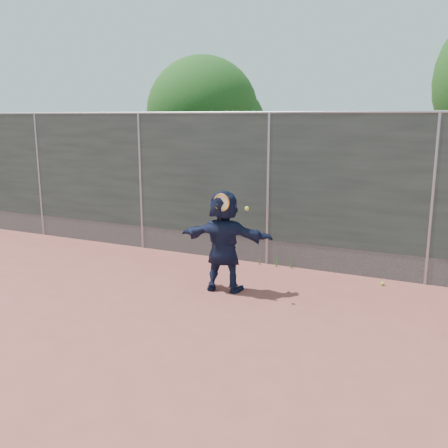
% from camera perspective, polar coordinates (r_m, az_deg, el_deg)
% --- Properties ---
extents(ground, '(80.00, 80.00, 0.00)m').
position_cam_1_polar(ground, '(7.21, -5.04, -11.77)').
color(ground, '#9E4C42').
rests_on(ground, ground).
extents(player, '(1.67, 0.74, 1.74)m').
position_cam_1_polar(player, '(8.42, -0.00, -1.93)').
color(player, '#131A36').
rests_on(player, ground).
extents(ball_ground, '(0.07, 0.07, 0.07)m').
position_cam_1_polar(ball_ground, '(9.31, 17.67, -6.49)').
color(ball_ground, '#B2E031').
rests_on(ball_ground, ground).
extents(fence, '(20.00, 0.06, 3.03)m').
position_cam_1_polar(fence, '(9.86, 5.07, 4.32)').
color(fence, '#38423D').
rests_on(fence, ground).
extents(swing_action, '(0.64, 0.16, 0.51)m').
position_cam_1_polar(swing_action, '(8.06, -0.01, 2.29)').
color(swing_action, orange).
rests_on(swing_action, ground).
extents(tree_left, '(3.15, 3.00, 4.53)m').
position_cam_1_polar(tree_left, '(13.71, -1.76, 12.24)').
color(tree_left, '#382314').
rests_on(tree_left, ground).
extents(weed_clump, '(0.68, 0.07, 0.30)m').
position_cam_1_polar(weed_clump, '(9.96, 6.27, -4.16)').
color(weed_clump, '#387226').
rests_on(weed_clump, ground).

